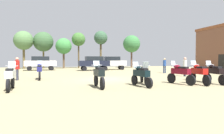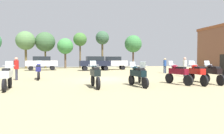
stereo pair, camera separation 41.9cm
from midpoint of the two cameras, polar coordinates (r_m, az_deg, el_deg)
ground_plane at (r=15.74m, az=-1.89°, el=-3.56°), size 44.00×52.00×0.02m
motorcycle_1 at (r=11.40m, az=-27.50°, el=-2.31°), size 0.62×2.20×1.49m
motorcycle_2 at (r=15.34m, az=24.74°, el=-1.25°), size 0.62×2.08×1.44m
motorcycle_3 at (r=11.48m, az=8.59°, el=-2.17°), size 0.69×2.17×1.44m
motorcycle_4 at (r=16.38m, az=-20.09°, el=-0.87°), size 0.62×2.21×1.49m
motorcycle_6 at (r=13.06m, az=19.66°, el=-1.64°), size 0.80×2.14×1.49m
motorcycle_8 at (r=10.94m, az=-3.89°, el=-2.21°), size 0.62×2.17×1.51m
motorcycle_9 at (r=13.33m, az=24.44°, el=-1.61°), size 0.62×2.15×1.51m
motorcycle_10 at (r=12.74m, az=9.53°, el=-1.73°), size 0.72×2.06×1.45m
motorcycle_11 at (r=14.14m, az=28.20°, el=-1.48°), size 0.62×2.13×1.50m
car_1 at (r=27.78m, az=-4.65°, el=1.41°), size 4.40×2.05×2.00m
car_2 at (r=29.75m, az=-19.59°, el=1.34°), size 4.53×2.45×2.00m
car_3 at (r=29.75m, az=0.63°, el=1.47°), size 4.40×2.04×2.00m
person_1 at (r=16.43m, az=-25.64°, el=0.05°), size 0.34×0.34×1.74m
person_2 at (r=22.94m, az=15.79°, el=0.72°), size 0.44×0.44×1.71m
person_3 at (r=19.21m, az=21.17°, el=0.49°), size 0.36×0.36×1.78m
tree_1 at (r=35.12m, az=-13.25°, el=5.92°), size 2.76×2.76×5.27m
tree_2 at (r=36.19m, az=-23.74°, el=7.05°), size 3.18×3.18×6.35m
tree_3 at (r=35.34m, az=-9.03°, el=7.92°), size 2.39×2.39×6.34m
tree_5 at (r=37.45m, az=-2.54°, el=8.39°), size 2.57×2.57×6.99m
tree_6 at (r=37.09m, az=6.57°, el=6.74°), size 3.24×3.24×6.13m
tree_8 at (r=36.52m, az=-18.73°, el=6.99°), size 3.47×3.47×6.41m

